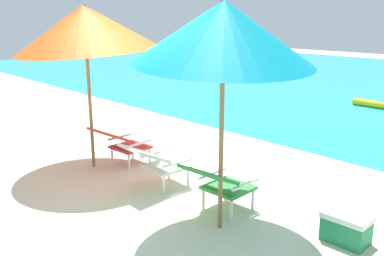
{
  "coord_description": "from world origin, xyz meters",
  "views": [
    {
      "loc": [
        4.35,
        -3.45,
        2.3
      ],
      "look_at": [
        0.0,
        0.55,
        0.75
      ],
      "focal_mm": 39.78,
      "sensor_mm": 36.0,
      "label": 1
    }
  ],
  "objects_px": {
    "beach_umbrella_left": "(85,28)",
    "cooler_box": "(346,228)",
    "lounge_chair_center": "(156,161)",
    "lounge_chair_right": "(219,182)",
    "swim_buoy": "(383,105)",
    "lounge_chair_left": "(121,142)",
    "beach_umbrella_right": "(223,33)"
  },
  "relations": [
    {
      "from": "swim_buoy",
      "to": "lounge_chair_left",
      "type": "height_order",
      "value": "lounge_chair_left"
    },
    {
      "from": "beach_umbrella_right",
      "to": "beach_umbrella_left",
      "type": "bearing_deg",
      "value": -179.74
    },
    {
      "from": "beach_umbrella_left",
      "to": "lounge_chair_right",
      "type": "bearing_deg",
      "value": 5.91
    },
    {
      "from": "lounge_chair_center",
      "to": "cooler_box",
      "type": "relative_size",
      "value": 1.84
    },
    {
      "from": "swim_buoy",
      "to": "lounge_chair_right",
      "type": "height_order",
      "value": "lounge_chair_right"
    },
    {
      "from": "lounge_chair_left",
      "to": "lounge_chair_center",
      "type": "distance_m",
      "value": 1.09
    },
    {
      "from": "swim_buoy",
      "to": "beach_umbrella_left",
      "type": "bearing_deg",
      "value": -98.81
    },
    {
      "from": "lounge_chair_center",
      "to": "beach_umbrella_left",
      "type": "bearing_deg",
      "value": -172.35
    },
    {
      "from": "swim_buoy",
      "to": "lounge_chair_right",
      "type": "distance_m",
      "value": 7.56
    },
    {
      "from": "lounge_chair_center",
      "to": "lounge_chair_right",
      "type": "relative_size",
      "value": 0.99
    },
    {
      "from": "lounge_chair_right",
      "to": "beach_umbrella_right",
      "type": "bearing_deg",
      "value": -44.14
    },
    {
      "from": "lounge_chair_left",
      "to": "cooler_box",
      "type": "bearing_deg",
      "value": 6.73
    },
    {
      "from": "lounge_chair_right",
      "to": "beach_umbrella_right",
      "type": "distance_m",
      "value": 1.78
    },
    {
      "from": "beach_umbrella_left",
      "to": "swim_buoy",
      "type": "bearing_deg",
      "value": 81.19
    },
    {
      "from": "beach_umbrella_left",
      "to": "cooler_box",
      "type": "height_order",
      "value": "beach_umbrella_left"
    },
    {
      "from": "beach_umbrella_left",
      "to": "beach_umbrella_right",
      "type": "xyz_separation_m",
      "value": [
        2.75,
        0.01,
        0.0
      ]
    },
    {
      "from": "swim_buoy",
      "to": "lounge_chair_center",
      "type": "distance_m",
      "value": 7.52
    },
    {
      "from": "lounge_chair_right",
      "to": "lounge_chair_left",
      "type": "bearing_deg",
      "value": 177.96
    },
    {
      "from": "lounge_chair_center",
      "to": "beach_umbrella_right",
      "type": "height_order",
      "value": "beach_umbrella_right"
    },
    {
      "from": "lounge_chair_center",
      "to": "lounge_chair_left",
      "type": "bearing_deg",
      "value": 171.96
    },
    {
      "from": "beach_umbrella_left",
      "to": "cooler_box",
      "type": "distance_m",
      "value": 4.41
    },
    {
      "from": "lounge_chair_right",
      "to": "beach_umbrella_left",
      "type": "bearing_deg",
      "value": -174.09
    },
    {
      "from": "beach_umbrella_right",
      "to": "lounge_chair_center",
      "type": "bearing_deg",
      "value": 172.84
    },
    {
      "from": "swim_buoy",
      "to": "beach_umbrella_right",
      "type": "xyz_separation_m",
      "value": [
        1.56,
        -7.68,
        2.05
      ]
    },
    {
      "from": "swim_buoy",
      "to": "lounge_chair_center",
      "type": "xyz_separation_m",
      "value": [
        0.19,
        -7.51,
        0.31
      ]
    },
    {
      "from": "lounge_chair_left",
      "to": "lounge_chair_right",
      "type": "distance_m",
      "value": 2.2
    },
    {
      "from": "beach_umbrella_right",
      "to": "cooler_box",
      "type": "distance_m",
      "value": 2.39
    },
    {
      "from": "cooler_box",
      "to": "beach_umbrella_right",
      "type": "bearing_deg",
      "value": -146.23
    },
    {
      "from": "cooler_box",
      "to": "beach_umbrella_left",
      "type": "bearing_deg",
      "value": -168.92
    },
    {
      "from": "swim_buoy",
      "to": "beach_umbrella_right",
      "type": "relative_size",
      "value": 0.63
    },
    {
      "from": "lounge_chair_center",
      "to": "cooler_box",
      "type": "height_order",
      "value": "lounge_chair_center"
    },
    {
      "from": "beach_umbrella_right",
      "to": "lounge_chair_left",
      "type": "bearing_deg",
      "value": 172.46
    }
  ]
}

